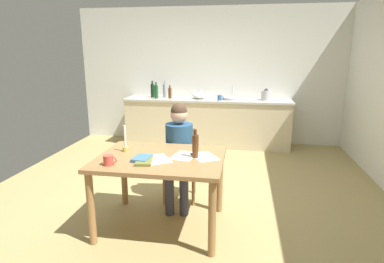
% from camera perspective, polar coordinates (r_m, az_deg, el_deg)
% --- Properties ---
extents(ground_plane, '(5.20, 5.20, 0.04)m').
position_cam_1_polar(ground_plane, '(4.21, -1.03, -11.08)').
color(ground_plane, tan).
extents(wall_back, '(5.20, 0.12, 2.60)m').
position_cam_1_polar(wall_back, '(6.40, 3.15, 9.84)').
color(wall_back, silver).
rests_on(wall_back, ground).
extents(kitchen_counter, '(3.13, 0.64, 0.90)m').
position_cam_1_polar(kitchen_counter, '(6.17, 2.68, 1.72)').
color(kitchen_counter, beige).
rests_on(kitchen_counter, ground).
extents(dining_table, '(1.24, 0.95, 0.76)m').
position_cam_1_polar(dining_table, '(3.22, -5.57, -6.29)').
color(dining_table, '#9E7042').
rests_on(dining_table, ground).
extents(chair_at_table, '(0.44, 0.44, 0.85)m').
position_cam_1_polar(chair_at_table, '(3.93, -2.12, -5.19)').
color(chair_at_table, '#9E7042').
rests_on(chair_at_table, ground).
extents(person_seated, '(0.37, 0.61, 1.19)m').
position_cam_1_polar(person_seated, '(3.72, -2.37, -2.95)').
color(person_seated, navy).
rests_on(person_seated, ground).
extents(coffee_mug, '(0.13, 0.09, 0.09)m').
position_cam_1_polar(coffee_mug, '(3.03, -14.63, -4.96)').
color(coffee_mug, '#D84C3F').
rests_on(coffee_mug, dining_table).
extents(candlestick, '(0.06, 0.06, 0.28)m').
position_cam_1_polar(candlestick, '(3.38, -11.80, -2.23)').
color(candlestick, gold).
rests_on(candlestick, dining_table).
extents(book_magazine, '(0.17, 0.22, 0.03)m').
position_cam_1_polar(book_magazine, '(3.11, -8.90, -4.76)').
color(book_magazine, teal).
rests_on(book_magazine, dining_table).
extents(book_cookery, '(0.18, 0.24, 0.02)m').
position_cam_1_polar(book_cookery, '(3.03, -8.56, -5.29)').
color(book_cookery, olive).
rests_on(book_cookery, dining_table).
extents(paper_letter, '(0.26, 0.33, 0.00)m').
position_cam_1_polar(paper_letter, '(3.20, -1.38, -4.33)').
color(paper_letter, white).
rests_on(paper_letter, dining_table).
extents(paper_bill, '(0.34, 0.36, 0.00)m').
position_cam_1_polar(paper_bill, '(3.12, -6.15, -4.89)').
color(paper_bill, white).
rests_on(paper_bill, dining_table).
extents(paper_envelope, '(0.33, 0.36, 0.00)m').
position_cam_1_polar(paper_envelope, '(3.17, 2.23, -4.48)').
color(paper_envelope, white).
rests_on(paper_envelope, dining_table).
extents(wine_bottle_on_table, '(0.06, 0.06, 0.28)m').
position_cam_1_polar(wine_bottle_on_table, '(3.12, 0.59, -2.52)').
color(wine_bottle_on_table, '#593319').
rests_on(wine_bottle_on_table, dining_table).
extents(sink_unit, '(0.36, 0.36, 0.24)m').
position_cam_1_polar(sink_unit, '(6.05, 7.12, 5.92)').
color(sink_unit, '#B2B7BC').
rests_on(sink_unit, kitchen_counter).
extents(bottle_oil, '(0.07, 0.07, 0.32)m').
position_cam_1_polar(bottle_oil, '(6.33, -7.05, 7.31)').
color(bottle_oil, black).
rests_on(bottle_oil, kitchen_counter).
extents(bottle_vinegar, '(0.07, 0.07, 0.31)m').
position_cam_1_polar(bottle_vinegar, '(6.16, -6.40, 7.09)').
color(bottle_vinegar, '#194C23').
rests_on(bottle_vinegar, kitchen_counter).
extents(bottle_wine_red, '(0.07, 0.07, 0.31)m').
position_cam_1_polar(bottle_wine_red, '(6.31, -4.86, 7.29)').
color(bottle_wine_red, '#8C999E').
rests_on(bottle_wine_red, kitchen_counter).
extents(bottle_sauce, '(0.06, 0.06, 0.25)m').
position_cam_1_polar(bottle_sauce, '(6.15, -3.95, 6.90)').
color(bottle_sauce, '#593319').
rests_on(bottle_sauce, kitchen_counter).
extents(mixing_bowl, '(0.26, 0.26, 0.12)m').
position_cam_1_polar(mixing_bowl, '(6.09, 1.27, 6.40)').
color(mixing_bowl, white).
rests_on(mixing_bowl, kitchen_counter).
extents(stovetop_kettle, '(0.18, 0.18, 0.22)m').
position_cam_1_polar(stovetop_kettle, '(6.05, 13.04, 6.38)').
color(stovetop_kettle, '#B7BABF').
rests_on(stovetop_kettle, kitchen_counter).
extents(wine_glass_near_sink, '(0.07, 0.07, 0.15)m').
position_cam_1_polar(wine_glass_near_sink, '(6.22, 3.48, 7.01)').
color(wine_glass_near_sink, silver).
rests_on(wine_glass_near_sink, kitchen_counter).
extents(wine_glass_by_kettle, '(0.07, 0.07, 0.15)m').
position_cam_1_polar(wine_glass_by_kettle, '(6.23, 2.57, 7.03)').
color(wine_glass_by_kettle, silver).
rests_on(wine_glass_by_kettle, kitchen_counter).
extents(wine_glass_back_left, '(0.07, 0.07, 0.15)m').
position_cam_1_polar(wine_glass_back_left, '(6.24, 1.56, 7.06)').
color(wine_glass_back_left, silver).
rests_on(wine_glass_back_left, kitchen_counter).
extents(wine_glass_back_right, '(0.07, 0.07, 0.15)m').
position_cam_1_polar(wine_glass_back_right, '(6.26, 0.23, 7.09)').
color(wine_glass_back_right, silver).
rests_on(wine_glass_back_right, kitchen_counter).
extents(teacup_on_counter, '(0.11, 0.08, 0.09)m').
position_cam_1_polar(teacup_on_counter, '(5.91, 4.97, 6.03)').
color(teacup_on_counter, '#33598C').
rests_on(teacup_on_counter, kitchen_counter).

